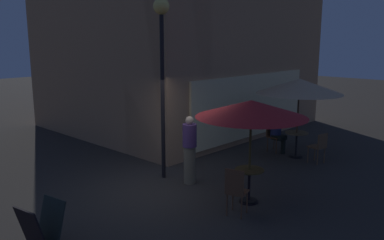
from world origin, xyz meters
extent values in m
plane|color=#312D28|center=(0.00, 0.00, 0.00)|extent=(60.00, 60.00, 0.00)
cube|color=tan|center=(5.59, 2.21, 4.78)|extent=(8.75, 1.84, 9.55)
cube|color=beige|center=(5.15, 1.25, 1.25)|extent=(6.12, 0.08, 2.10)
cylinder|color=black|center=(0.58, 0.75, 2.06)|extent=(0.10, 0.10, 4.11)
sphere|color=#FCDD66|center=(0.58, 0.75, 4.23)|extent=(0.39, 0.39, 0.39)
cube|color=#1F2925|center=(-3.08, -0.42, 0.43)|extent=(0.35, 0.59, 0.83)
cube|color=black|center=(-3.44, -0.48, 0.43)|extent=(0.35, 0.59, 0.83)
cylinder|color=black|center=(0.77, -1.76, 0.01)|extent=(0.40, 0.40, 0.03)
cylinder|color=black|center=(0.77, -1.76, 0.36)|extent=(0.06, 0.06, 0.72)
cylinder|color=#4E3F1D|center=(0.77, -1.76, 0.73)|extent=(0.63, 0.63, 0.03)
cylinder|color=black|center=(4.52, -0.80, 0.01)|extent=(0.40, 0.40, 0.03)
cylinder|color=black|center=(4.52, -0.80, 0.37)|extent=(0.06, 0.06, 0.73)
cylinder|color=brown|center=(4.52, -0.80, 0.75)|extent=(0.68, 0.68, 0.03)
cylinder|color=black|center=(0.77, -1.76, 0.03)|extent=(0.36, 0.36, 0.06)
cylinder|color=#4C3E1C|center=(0.77, -1.76, 1.09)|extent=(0.05, 0.05, 2.19)
cone|color=#A61E21|center=(0.77, -1.76, 2.06)|extent=(2.34, 2.34, 0.35)
cylinder|color=black|center=(4.52, -0.80, 0.03)|extent=(0.36, 0.36, 0.06)
cylinder|color=#473422|center=(4.52, -0.80, 1.15)|extent=(0.05, 0.05, 2.30)
cone|color=tan|center=(4.52, -0.80, 2.13)|extent=(2.48, 2.48, 0.43)
cylinder|color=brown|center=(0.20, -1.75, 0.23)|extent=(0.03, 0.03, 0.46)
cylinder|color=brown|center=(0.29, -2.05, 0.23)|extent=(0.03, 0.03, 0.46)
cylinder|color=brown|center=(-0.09, -1.84, 0.23)|extent=(0.03, 0.03, 0.46)
cylinder|color=brown|center=(-0.01, -2.14, 0.23)|extent=(0.03, 0.03, 0.46)
cube|color=brown|center=(0.10, -1.95, 0.48)|extent=(0.48, 0.48, 0.04)
cube|color=brown|center=(-0.07, -1.99, 0.75)|extent=(0.14, 0.38, 0.49)
cylinder|color=brown|center=(4.74, -0.23, 0.23)|extent=(0.03, 0.03, 0.46)
cylinder|color=brown|center=(4.40, -0.20, 0.23)|extent=(0.03, 0.03, 0.46)
cylinder|color=brown|center=(4.77, 0.11, 0.23)|extent=(0.03, 0.03, 0.46)
cylinder|color=brown|center=(4.43, 0.14, 0.23)|extent=(0.03, 0.03, 0.46)
cube|color=brown|center=(4.59, -0.04, 0.48)|extent=(0.46, 0.46, 0.04)
cube|color=brown|center=(4.60, 0.15, 0.70)|extent=(0.43, 0.08, 0.41)
cylinder|color=brown|center=(4.27, -1.32, 0.23)|extent=(0.03, 0.03, 0.45)
cylinder|color=brown|center=(4.59, -1.37, 0.23)|extent=(0.03, 0.03, 0.45)
cylinder|color=brown|center=(4.22, -1.64, 0.23)|extent=(0.03, 0.03, 0.45)
cylinder|color=brown|center=(4.54, -1.69, 0.23)|extent=(0.03, 0.03, 0.45)
cube|color=brown|center=(4.40, -1.51, 0.47)|extent=(0.46, 0.46, 0.04)
cube|color=brown|center=(4.38, -1.68, 0.68)|extent=(0.40, 0.10, 0.39)
cube|color=black|center=(4.57, -0.18, 0.49)|extent=(0.37, 0.39, 0.14)
cylinder|color=black|center=(4.56, -0.34, 0.24)|extent=(0.14, 0.14, 0.49)
cylinder|color=navy|center=(4.59, -0.04, 0.76)|extent=(0.34, 0.34, 0.54)
sphere|color=tan|center=(4.59, -0.04, 1.13)|extent=(0.21, 0.21, 0.21)
cylinder|color=#807154|center=(0.74, -0.01, 0.46)|extent=(0.29, 0.29, 0.93)
cylinder|color=#58386D|center=(0.74, -0.01, 1.20)|extent=(0.34, 0.34, 0.55)
sphere|color=beige|center=(0.74, -0.01, 1.57)|extent=(0.20, 0.20, 0.20)
camera|label=1|loc=(-6.01, -6.47, 3.49)|focal=37.47mm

